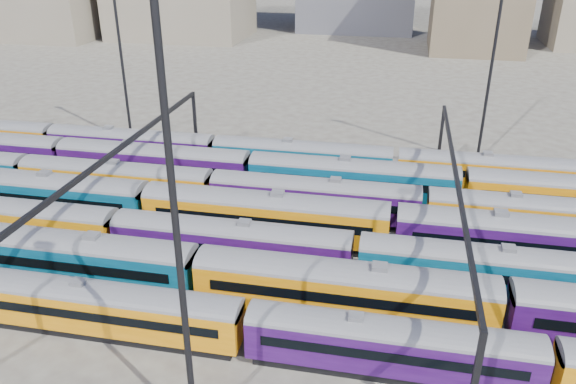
% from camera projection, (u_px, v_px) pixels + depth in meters
% --- Properties ---
extents(ground, '(500.00, 500.00, 0.00)m').
position_uv_depth(ground, '(331.00, 247.00, 50.84)').
color(ground, '#443F3A').
rests_on(ground, ground).
extents(rake_0, '(114.16, 2.79, 4.68)m').
position_uv_depth(rake_0, '(245.00, 322.00, 37.19)').
color(rake_0, black).
rests_on(rake_0, ground).
extents(rake_1, '(110.64, 3.24, 5.47)m').
position_uv_depth(rake_1, '(343.00, 285.00, 40.38)').
color(rake_1, black).
rests_on(rake_1, ground).
extents(rake_2, '(124.03, 3.02, 5.09)m').
position_uv_depth(rake_2, '(356.00, 253.00, 44.81)').
color(rake_2, black).
rests_on(rake_2, ground).
extents(rake_3, '(136.84, 3.33, 5.63)m').
position_uv_depth(rake_3, '(393.00, 224.00, 48.63)').
color(rake_3, black).
rests_on(rake_3, ground).
extents(rake_4, '(124.95, 3.05, 5.13)m').
position_uv_depth(rake_4, '(212.00, 186.00, 56.44)').
color(rake_4, black).
rests_on(rake_4, ground).
extents(rake_5, '(132.54, 3.23, 5.45)m').
position_uv_depth(rake_5, '(463.00, 184.00, 56.35)').
color(rake_5, black).
rests_on(rake_5, ground).
extents(rake_6, '(104.33, 3.06, 5.15)m').
position_uv_depth(rake_6, '(302.00, 155.00, 63.97)').
color(rake_6, black).
rests_on(rake_6, ground).
extents(gantry_1, '(0.35, 40.35, 8.03)m').
position_uv_depth(gantry_1, '(118.00, 161.00, 51.54)').
color(gantry_1, black).
rests_on(gantry_1, ground).
extents(gantry_2, '(0.35, 40.35, 8.03)m').
position_uv_depth(gantry_2, '(455.00, 188.00, 46.16)').
color(gantry_2, black).
rests_on(gantry_2, ground).
extents(mast_1, '(1.40, 0.50, 25.60)m').
position_uv_depth(mast_1, '(119.00, 37.00, 69.80)').
color(mast_1, black).
rests_on(mast_1, ground).
extents(mast_2, '(1.40, 0.50, 25.60)m').
position_uv_depth(mast_2, '(175.00, 215.00, 26.28)').
color(mast_2, black).
rests_on(mast_2, ground).
extents(mast_3, '(1.40, 0.50, 25.60)m').
position_uv_depth(mast_3, '(494.00, 47.00, 63.50)').
color(mast_3, black).
rests_on(mast_3, ground).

